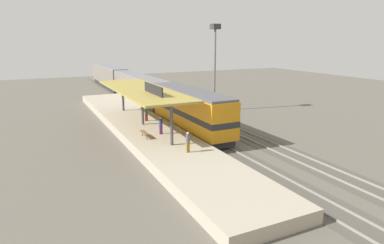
{
  "coord_description": "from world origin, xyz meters",
  "views": [
    {
      "loc": [
        -15.15,
        -33.61,
        9.79
      ],
      "look_at": [
        -1.38,
        -5.36,
        2.0
      ],
      "focal_mm": 31.49,
      "sensor_mm": 36.0,
      "label": 1
    }
  ],
  "objects_px": {
    "locomotive": "(190,110)",
    "person_walking": "(146,112)",
    "passenger_carriage_rear": "(109,76)",
    "person_boarding": "(188,141)",
    "passenger_carriage_front": "(139,89)",
    "light_mast": "(215,49)",
    "platform_bench": "(144,133)",
    "person_waiting": "(161,124)"
  },
  "relations": [
    {
      "from": "platform_bench",
      "to": "person_boarding",
      "type": "height_order",
      "value": "person_boarding"
    },
    {
      "from": "locomotive",
      "to": "passenger_carriage_front",
      "type": "xyz_separation_m",
      "value": [
        0.0,
        18.0,
        -0.1
      ]
    },
    {
      "from": "platform_bench",
      "to": "passenger_carriage_rear",
      "type": "bearing_deg",
      "value": 81.76
    },
    {
      "from": "person_walking",
      "to": "platform_bench",
      "type": "bearing_deg",
      "value": -109.95
    },
    {
      "from": "platform_bench",
      "to": "locomotive",
      "type": "height_order",
      "value": "locomotive"
    },
    {
      "from": "locomotive",
      "to": "light_mast",
      "type": "xyz_separation_m",
      "value": [
        7.8,
        8.6,
        5.99
      ]
    },
    {
      "from": "platform_bench",
      "to": "locomotive",
      "type": "xyz_separation_m",
      "value": [
        6.0,
        2.65,
        1.07
      ]
    },
    {
      "from": "locomotive",
      "to": "person_walking",
      "type": "height_order",
      "value": "locomotive"
    },
    {
      "from": "platform_bench",
      "to": "passenger_carriage_rear",
      "type": "height_order",
      "value": "passenger_carriage_rear"
    },
    {
      "from": "passenger_carriage_rear",
      "to": "person_boarding",
      "type": "height_order",
      "value": "passenger_carriage_rear"
    },
    {
      "from": "passenger_carriage_rear",
      "to": "person_boarding",
      "type": "bearing_deg",
      "value": -95.08
    },
    {
      "from": "locomotive",
      "to": "person_walking",
      "type": "bearing_deg",
      "value": 137.19
    },
    {
      "from": "person_waiting",
      "to": "person_boarding",
      "type": "xyz_separation_m",
      "value": [
        0.05,
        -5.94,
        0.0
      ]
    },
    {
      "from": "passenger_carriage_front",
      "to": "person_boarding",
      "type": "distance_m",
      "value": 26.52
    },
    {
      "from": "person_waiting",
      "to": "person_boarding",
      "type": "height_order",
      "value": "same"
    },
    {
      "from": "light_mast",
      "to": "person_boarding",
      "type": "distance_m",
      "value": 21.64
    },
    {
      "from": "platform_bench",
      "to": "person_waiting",
      "type": "relative_size",
      "value": 0.99
    },
    {
      "from": "locomotive",
      "to": "passenger_carriage_rear",
      "type": "relative_size",
      "value": 0.72
    },
    {
      "from": "passenger_carriage_front",
      "to": "person_boarding",
      "type": "bearing_deg",
      "value": -99.07
    },
    {
      "from": "platform_bench",
      "to": "person_walking",
      "type": "height_order",
      "value": "person_walking"
    },
    {
      "from": "passenger_carriage_front",
      "to": "light_mast",
      "type": "relative_size",
      "value": 1.71
    },
    {
      "from": "passenger_carriage_rear",
      "to": "passenger_carriage_front",
      "type": "bearing_deg",
      "value": -90.0
    },
    {
      "from": "locomotive",
      "to": "passenger_carriage_front",
      "type": "distance_m",
      "value": 18.0
    },
    {
      "from": "person_waiting",
      "to": "platform_bench",
      "type": "bearing_deg",
      "value": -167.04
    },
    {
      "from": "light_mast",
      "to": "person_boarding",
      "type": "bearing_deg",
      "value": -125.51
    },
    {
      "from": "passenger_carriage_rear",
      "to": "light_mast",
      "type": "xyz_separation_m",
      "value": [
        7.8,
        -30.2,
        6.08
      ]
    },
    {
      "from": "platform_bench",
      "to": "person_walking",
      "type": "distance_m",
      "value": 6.56
    },
    {
      "from": "locomotive",
      "to": "passenger_carriage_front",
      "type": "height_order",
      "value": "locomotive"
    },
    {
      "from": "person_waiting",
      "to": "person_boarding",
      "type": "bearing_deg",
      "value": -89.54
    },
    {
      "from": "platform_bench",
      "to": "locomotive",
      "type": "bearing_deg",
      "value": 23.85
    },
    {
      "from": "locomotive",
      "to": "person_waiting",
      "type": "distance_m",
      "value": 4.82
    },
    {
      "from": "platform_bench",
      "to": "person_boarding",
      "type": "distance_m",
      "value": 5.85
    },
    {
      "from": "passenger_carriage_front",
      "to": "person_walking",
      "type": "height_order",
      "value": "passenger_carriage_front"
    },
    {
      "from": "platform_bench",
      "to": "person_walking",
      "type": "bearing_deg",
      "value": 70.05
    },
    {
      "from": "light_mast",
      "to": "person_waiting",
      "type": "distance_m",
      "value": 17.47
    },
    {
      "from": "locomotive",
      "to": "light_mast",
      "type": "distance_m",
      "value": 13.06
    },
    {
      "from": "passenger_carriage_front",
      "to": "person_boarding",
      "type": "xyz_separation_m",
      "value": [
        -4.18,
        -26.19,
        -0.46
      ]
    },
    {
      "from": "passenger_carriage_front",
      "to": "person_waiting",
      "type": "distance_m",
      "value": 20.69
    },
    {
      "from": "locomotive",
      "to": "passenger_carriage_rear",
      "type": "height_order",
      "value": "locomotive"
    },
    {
      "from": "person_boarding",
      "to": "person_waiting",
      "type": "bearing_deg",
      "value": 90.46
    },
    {
      "from": "passenger_carriage_rear",
      "to": "person_walking",
      "type": "relative_size",
      "value": 11.7
    },
    {
      "from": "locomotive",
      "to": "person_boarding",
      "type": "bearing_deg",
      "value": -117.05
    }
  ]
}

